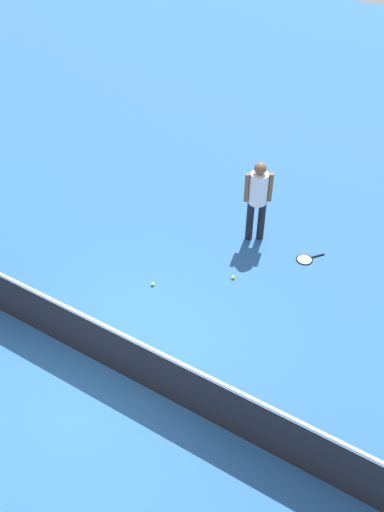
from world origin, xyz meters
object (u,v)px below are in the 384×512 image
Objects in this scene: tennis_racket_near_player at (306,259)px; tennis_ball_midcourt at (153,284)px; tennis_ball_by_net at (233,277)px; player_near_side at (258,195)px.

tennis_ball_midcourt is at bearing 45.58° from tennis_racket_near_player.
tennis_racket_near_player is 8.57× the size of tennis_ball_by_net.
tennis_racket_near_player is at bearing -127.70° from tennis_ball_by_net.
tennis_ball_by_net is 1.00× the size of tennis_ball_midcourt.
tennis_ball_by_net and tennis_ball_midcourt have the same top height.
player_near_side reaches higher than tennis_ball_by_net.
player_near_side reaches higher than tennis_racket_near_player.
tennis_ball_by_net is (-0.21, 1.25, -0.98)m from player_near_side.
tennis_racket_near_player is 2.92m from tennis_ball_midcourt.
player_near_side is 1.60m from tennis_ball_by_net.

